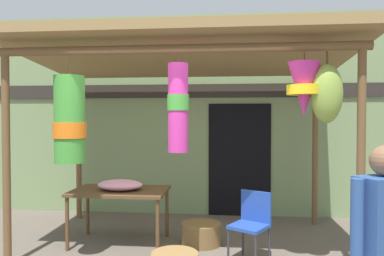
% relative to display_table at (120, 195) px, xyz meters
% --- Properties ---
extents(shop_facade, '(9.63, 0.29, 3.60)m').
position_rel_display_table_xyz_m(shop_facade, '(0.92, 1.78, 1.12)').
color(shop_facade, '#7A9360').
rests_on(shop_facade, ground_plane).
extents(market_stall_canopy, '(4.51, 2.61, 2.80)m').
position_rel_display_table_xyz_m(market_stall_canopy, '(0.93, -0.03, 1.75)').
color(market_stall_canopy, brown).
rests_on(market_stall_canopy, ground_plane).
extents(display_table, '(1.31, 0.81, 0.75)m').
position_rel_display_table_xyz_m(display_table, '(0.00, 0.00, 0.00)').
color(display_table, brown).
rests_on(display_table, ground_plane).
extents(flower_heap_on_table, '(0.63, 0.44, 0.14)m').
position_rel_display_table_xyz_m(flower_heap_on_table, '(0.03, -0.04, 0.15)').
color(flower_heap_on_table, pink).
rests_on(flower_heap_on_table, display_table).
extents(folding_chair, '(0.55, 0.55, 0.84)m').
position_rel_display_table_xyz_m(folding_chair, '(1.79, -0.46, -0.17)').
color(folding_chair, '#2347A8').
rests_on(folding_chair, ground_plane).
extents(wicker_basket_spare, '(0.55, 0.55, 0.29)m').
position_rel_display_table_xyz_m(wicker_basket_spare, '(1.13, 0.07, -0.53)').
color(wicker_basket_spare, brown).
rests_on(wicker_basket_spare, ground_plane).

